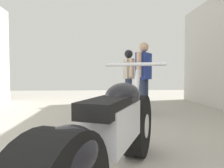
% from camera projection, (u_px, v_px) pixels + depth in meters
% --- Properties ---
extents(ground_plane, '(17.60, 17.60, 0.00)m').
position_uv_depth(ground_plane, '(101.00, 129.00, 3.50)').
color(ground_plane, '#A8A399').
extents(motorcycle_maroon_cruiser, '(1.14, 2.16, 1.05)m').
position_uv_depth(motorcycle_maroon_cruiser, '(113.00, 138.00, 1.57)').
color(motorcycle_maroon_cruiser, black).
rests_on(motorcycle_maroon_cruiser, ground_plane).
extents(mechanic_in_blue, '(0.47, 0.62, 1.69)m').
position_uv_depth(mechanic_in_blue, '(144.00, 73.00, 4.91)').
color(mechanic_in_blue, '#2D3851').
rests_on(mechanic_in_blue, ground_plane).
extents(mechanic_with_helmet, '(0.30, 0.67, 1.70)m').
position_uv_depth(mechanic_with_helmet, '(129.00, 72.00, 6.40)').
color(mechanic_with_helmet, '#2D3851').
rests_on(mechanic_with_helmet, ground_plane).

